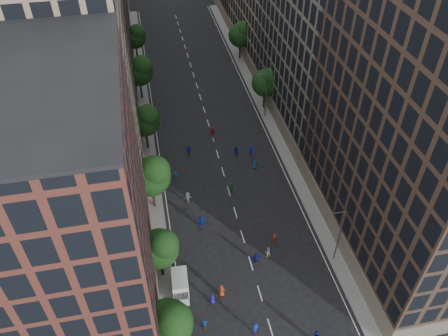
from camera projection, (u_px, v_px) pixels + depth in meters
name	position (u px, v px, depth m)	size (l,w,h in m)	color
ground	(213.00, 140.00, 75.39)	(240.00, 240.00, 0.00)	black
sidewalk_left	(141.00, 123.00, 79.06)	(4.00, 105.00, 0.15)	slate
sidewalk_right	(268.00, 108.00, 82.66)	(4.00, 105.00, 0.15)	slate
bldg_left_a	(69.00, 222.00, 41.29)	(14.00, 22.00, 30.00)	#572921
bldg_left_b	(77.00, 78.00, 57.64)	(14.00, 26.00, 34.00)	#958162
bldg_left_c	(87.00, 28.00, 76.56)	(14.00, 20.00, 28.00)	#572921
bldg_right_a	(422.00, 125.00, 47.96)	(14.00, 30.00, 36.00)	#412F23
bldg_right_b	(323.00, 29.00, 70.30)	(14.00, 28.00, 33.00)	#605A4F
tree_left_0	(169.00, 324.00, 43.18)	(5.20, 5.20, 8.83)	black
tree_left_1	(160.00, 247.00, 50.82)	(4.80, 4.80, 8.21)	black
tree_left_2	(152.00, 175.00, 59.11)	(5.60, 5.60, 9.45)	black
tree_left_3	(145.00, 120.00, 69.79)	(5.00, 5.00, 8.58)	black
tree_left_4	(139.00, 70.00, 81.38)	(5.40, 5.40, 9.08)	black
tree_left_5	(135.00, 36.00, 93.45)	(4.80, 4.80, 8.33)	black
tree_right_a	(267.00, 82.00, 79.16)	(5.00, 5.00, 8.39)	black
tree_right_b	(241.00, 34.00, 93.67)	(5.20, 5.20, 8.83)	black
streetlamp_near	(338.00, 233.00, 52.92)	(2.64, 0.22, 9.06)	#595B60
streetlamp_far	(265.00, 92.00, 77.22)	(2.64, 0.22, 9.06)	#595B60
cargo_van	(180.00, 286.00, 51.96)	(2.24, 4.42, 2.30)	silver
skater_0	(212.00, 299.00, 51.11)	(0.75, 0.49, 1.53)	#1D15B2
skater_3	(255.00, 329.00, 48.21)	(1.12, 0.64, 1.74)	#122795
skater_4	(205.00, 324.00, 48.73)	(0.92, 0.38, 1.57)	#1555B2
skater_5	(256.00, 258.00, 55.48)	(1.53, 0.49, 1.65)	#111490
skater_6	(222.00, 291.00, 51.76)	(0.91, 0.59, 1.87)	#A2381B
skater_7	(274.00, 238.00, 57.85)	(0.64, 0.42, 1.76)	maroon
skater_8	(268.00, 252.00, 56.17)	(0.79, 0.62, 1.63)	#BABAB6
skater_9	(188.00, 198.00, 63.40)	(1.23, 0.71, 1.91)	#49494F
skater_10	(231.00, 188.00, 64.95)	(1.07, 0.44, 1.82)	#216F39
skater_11	(201.00, 222.00, 59.90)	(1.76, 0.56, 1.89)	#13249D
skater_12	(254.00, 164.00, 69.31)	(0.74, 0.48, 1.52)	#124394
skater_13	(176.00, 176.00, 67.20)	(0.60, 0.40, 1.65)	#154EB0
skater_14	(236.00, 151.00, 71.45)	(0.93, 0.73, 1.92)	#121A97
skater_15	(251.00, 151.00, 71.51)	(1.19, 0.68, 1.84)	#121993
skater_16	(189.00, 150.00, 71.86)	(0.98, 0.41, 1.67)	#1915B1
skater_17	(212.00, 132.00, 75.56)	(1.60, 0.51, 1.72)	#A41B1B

